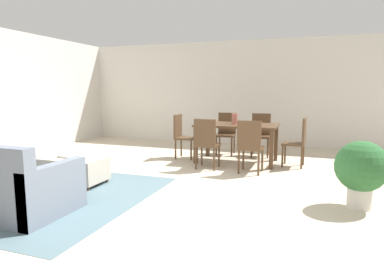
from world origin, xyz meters
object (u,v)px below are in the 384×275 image
Objects in this scene: dining_chair_near_left at (206,141)px; vase_centerpiece at (235,119)px; dining_chair_head_west at (182,134)px; dining_chair_near_right at (250,144)px; potted_plant at (361,169)px; dining_chair_head_east at (298,139)px; dining_chair_far_right at (261,132)px; dining_table at (237,129)px; dining_chair_far_left at (226,131)px; book_on_ottoman at (68,156)px; ottoman_table at (69,168)px.

vase_centerpiece is (0.33, 0.81, 0.35)m from dining_chair_near_left.
dining_chair_near_left and dining_chair_head_west have the same top height.
dining_chair_near_right is 1.11× the size of potted_plant.
dining_chair_head_east is 1.27m from vase_centerpiece.
dining_chair_head_west is 3.79m from potted_plant.
dining_table is at bearing -113.30° from dining_chair_far_right.
dining_chair_far_right is at bearing 1.59° from dining_chair_far_left.
dining_table is at bearing 115.75° from dining_chair_near_right.
dining_chair_far_right is (-0.06, 1.67, 0.00)m from dining_chair_near_right.
vase_centerpiece is at bearing 168.53° from dining_table.
dining_chair_near_left is 2.71m from potted_plant.
dining_chair_near_left is 1.00× the size of dining_chair_far_right.
book_on_ottoman is (-2.05, -2.40, -0.44)m from vase_centerpiece.
book_on_ottoman is (-2.52, -1.54, -0.10)m from dining_chair_near_right.
dining_chair_far_right and dining_chair_head_east have the same top height.
dining_chair_far_left is at bearing 62.05° from book_on_ottoman.
dining_chair_head_west is 1.17m from vase_centerpiece.
book_on_ottoman is at bearing -137.14° from dining_chair_near_left.
potted_plant is (2.02, -2.14, -0.37)m from vase_centerpiece.
dining_chair_near_right reaches higher than ottoman_table.
dining_table is 1.70× the size of dining_chair_far_left.
dining_table is at bearing 48.84° from ottoman_table.
dining_chair_far_left is at bearing 62.21° from ottoman_table.
vase_centerpiece is at bearing 49.69° from ottoman_table.
dining_chair_near_right is 3.54× the size of book_on_ottoman.
vase_centerpiece is (-0.05, 0.01, 0.20)m from dining_table.
ottoman_table is at bearing -176.22° from potted_plant.
potted_plant is (3.14, -2.13, -0.03)m from dining_chair_head_west.
dining_chair_far_left is 3.77m from potted_plant.
dining_chair_near_left is at bearing -89.05° from dining_chair_far_left.
dining_chair_head_east is 2.25m from potted_plant.
ottoman_table is 1.35× the size of potted_plant.
dining_chair_near_left is 1.11× the size of potted_plant.
dining_chair_head_east is 1.11× the size of potted_plant.
dining_chair_head_west is (0.93, 2.40, 0.29)m from ottoman_table.
dining_table is 0.90m from dining_chair_near_left.
ottoman_table is 1.21× the size of dining_chair_near_right.
dining_chair_near_right is at bearing -132.36° from dining_chair_head_east.
potted_plant is at bearing 3.73° from book_on_ottoman.
dining_chair_head_west is 2.58m from book_on_ottoman.
ottoman_table is at bearing -127.28° from dining_chair_far_right.
dining_chair_head_west is at bearing 151.38° from dining_chair_near_right.
dining_chair_far_left reaches higher than ottoman_table.
dining_chair_head_east is 1.00× the size of dining_chair_head_west.
dining_chair_far_left is at bearing -178.41° from dining_chair_far_right.
dining_chair_far_right is 1.00× the size of dining_chair_head_east.
dining_chair_near_left is (-0.39, -0.80, -0.15)m from dining_table.
book_on_ottoman is at bearing -117.95° from dining_chair_far_left.
potted_plant is at bearing -61.20° from dining_chair_far_right.
ottoman_table is at bearing -148.45° from dining_chair_near_right.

